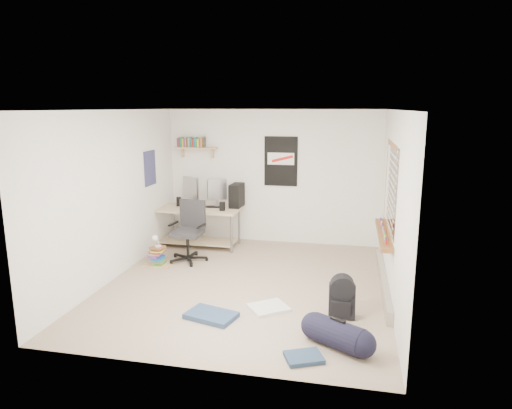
% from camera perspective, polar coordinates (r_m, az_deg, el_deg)
% --- Properties ---
extents(floor, '(4.00, 4.50, 0.01)m').
position_cam_1_polar(floor, '(6.77, -1.23, -9.96)').
color(floor, gray).
rests_on(floor, ground).
extents(ceiling, '(4.00, 4.50, 0.01)m').
position_cam_1_polar(ceiling, '(6.28, -1.34, 11.79)').
color(ceiling, white).
rests_on(ceiling, ground).
extents(back_wall, '(4.00, 0.01, 2.50)m').
position_cam_1_polar(back_wall, '(8.59, 2.13, 3.46)').
color(back_wall, silver).
rests_on(back_wall, ground).
extents(left_wall, '(0.01, 4.50, 2.50)m').
position_cam_1_polar(left_wall, '(7.13, -17.19, 1.14)').
color(left_wall, silver).
rests_on(left_wall, ground).
extents(right_wall, '(0.01, 4.50, 2.50)m').
position_cam_1_polar(right_wall, '(6.27, 16.85, -0.28)').
color(right_wall, silver).
rests_on(right_wall, ground).
extents(desk, '(1.70, 1.17, 0.71)m').
position_cam_1_polar(desk, '(8.51, -7.32, -2.80)').
color(desk, beige).
rests_on(desk, floor).
extents(monitor_left, '(0.37, 0.26, 0.41)m').
position_cam_1_polar(monitor_left, '(8.71, -8.11, 1.26)').
color(monitor_left, '#B1B1B6').
rests_on(monitor_left, desk).
extents(monitor_right, '(0.35, 0.26, 0.39)m').
position_cam_1_polar(monitor_right, '(8.53, -4.86, 1.05)').
color(monitor_right, '#ACACB1').
rests_on(monitor_right, desk).
extents(pc_tower, '(0.21, 0.42, 0.44)m').
position_cam_1_polar(pc_tower, '(8.45, -2.42, 1.13)').
color(pc_tower, black).
rests_on(pc_tower, desk).
extents(keyboard, '(0.44, 0.21, 0.02)m').
position_cam_1_polar(keyboard, '(8.48, -5.90, -0.32)').
color(keyboard, black).
rests_on(keyboard, desk).
extents(speaker_left, '(0.11, 0.11, 0.18)m').
position_cam_1_polar(speaker_left, '(8.65, -9.61, 0.33)').
color(speaker_left, black).
rests_on(speaker_left, desk).
extents(speaker_right, '(0.08, 0.08, 0.17)m').
position_cam_1_polar(speaker_right, '(8.16, -4.24, -0.25)').
color(speaker_right, black).
rests_on(speaker_right, desk).
extents(office_chair, '(0.74, 0.74, 1.02)m').
position_cam_1_polar(office_chair, '(7.68, -8.58, -3.50)').
color(office_chair, '#272629').
rests_on(office_chair, floor).
extents(wall_shelf, '(0.80, 0.22, 0.24)m').
position_cam_1_polar(wall_shelf, '(8.77, -7.42, 7.04)').
color(wall_shelf, tan).
rests_on(wall_shelf, back_wall).
extents(poster_back_wall, '(0.62, 0.03, 0.92)m').
position_cam_1_polar(poster_back_wall, '(8.50, 3.12, 5.40)').
color(poster_back_wall, black).
rests_on(poster_back_wall, back_wall).
extents(poster_left_wall, '(0.02, 0.42, 0.60)m').
position_cam_1_polar(poster_left_wall, '(8.14, -13.11, 4.45)').
color(poster_left_wall, navy).
rests_on(poster_left_wall, left_wall).
extents(window, '(0.10, 1.50, 1.26)m').
position_cam_1_polar(window, '(6.52, 16.27, 2.01)').
color(window, brown).
rests_on(window, right_wall).
extents(baseboard_heater, '(0.08, 2.50, 0.18)m').
position_cam_1_polar(baseboard_heater, '(6.88, 15.63, -9.20)').
color(baseboard_heater, '#B7B2A8').
rests_on(baseboard_heater, floor).
extents(backpack, '(0.33, 0.28, 0.42)m').
position_cam_1_polar(backpack, '(5.83, 10.68, -11.76)').
color(backpack, black).
rests_on(backpack, floor).
extents(duffel_bag, '(0.42, 0.42, 0.60)m').
position_cam_1_polar(duffel_bag, '(5.16, 10.10, -15.81)').
color(duffel_bag, black).
rests_on(duffel_bag, floor).
extents(tshirt, '(0.60, 0.58, 0.04)m').
position_cam_1_polar(tshirt, '(5.99, 1.60, -12.77)').
color(tshirt, silver).
rests_on(tshirt, floor).
extents(jeans_a, '(0.68, 0.53, 0.07)m').
position_cam_1_polar(jeans_a, '(5.79, -5.62, -13.65)').
color(jeans_a, navy).
rests_on(jeans_a, floor).
extents(jeans_b, '(0.45, 0.41, 0.05)m').
position_cam_1_polar(jeans_b, '(4.95, 6.00, -18.47)').
color(jeans_b, navy).
rests_on(jeans_b, floor).
extents(book_stack, '(0.53, 0.49, 0.29)m').
position_cam_1_polar(book_stack, '(7.67, -12.17, -6.31)').
color(book_stack, brown).
rests_on(book_stack, floor).
extents(desk_lamp, '(0.14, 0.20, 0.18)m').
position_cam_1_polar(desk_lamp, '(7.58, -12.17, -4.72)').
color(desk_lamp, white).
rests_on(desk_lamp, book_stack).
extents(subwoofer, '(0.32, 0.32, 0.30)m').
position_cam_1_polar(subwoofer, '(8.88, -8.49, -3.71)').
color(subwoofer, black).
rests_on(subwoofer, floor).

